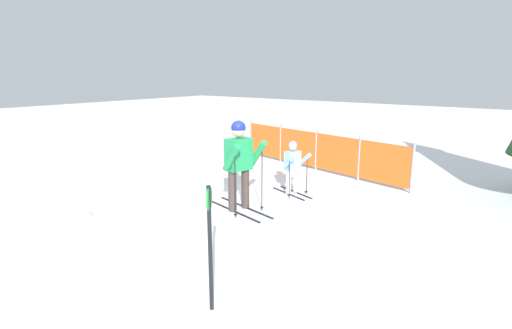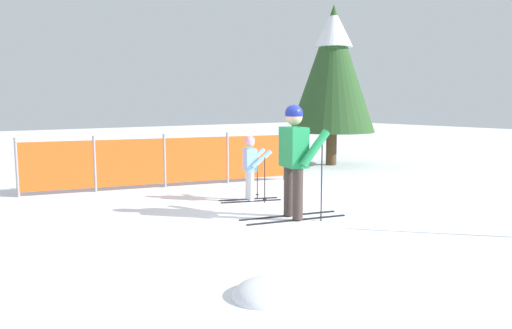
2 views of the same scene
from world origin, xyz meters
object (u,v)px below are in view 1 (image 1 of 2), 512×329
object	(u,v)px
skier_adult	(239,158)
skier_child	(293,163)
safety_fence	(316,150)
trail_marker	(210,235)

from	to	relation	value
skier_adult	skier_child	size ratio (longest dim) A/B	1.48
skier_child	safety_fence	world-z (taller)	skier_child
skier_adult	skier_child	world-z (taller)	skier_adult
skier_adult	trail_marker	size ratio (longest dim) A/B	1.20
skier_adult	trail_marker	distance (m)	3.57
skier_adult	trail_marker	xyz separation A→B (m)	(1.98, -2.97, -0.15)
skier_child	trail_marker	size ratio (longest dim) A/B	0.81
skier_child	safety_fence	size ratio (longest dim) A/B	0.22
trail_marker	safety_fence	bearing A→B (deg)	108.80
skier_adult	skier_child	bearing A→B (deg)	94.01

